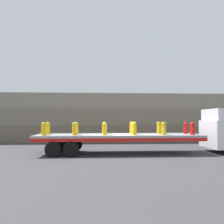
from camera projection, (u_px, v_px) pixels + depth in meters
ground_plane at (119, 153)px, 13.74m from camera, size 120.00×120.00×0.00m
rock_cliff at (112, 118)px, 21.53m from camera, size 60.00×3.30×4.59m
flatbed_trailer at (108, 138)px, 13.74m from camera, size 10.30×2.54×1.20m
fire_hydrant_yellow_near_0 at (44, 129)px, 13.00m from camera, size 0.34×0.47×0.78m
fire_hydrant_yellow_far_0 at (48, 128)px, 14.07m from camera, size 0.34×0.47×0.78m
fire_hydrant_yellow_near_1 at (74, 129)px, 13.10m from camera, size 0.34×0.47×0.78m
fire_hydrant_yellow_far_1 at (76, 128)px, 14.17m from camera, size 0.34×0.47×0.78m
fire_hydrant_yellow_near_2 at (105, 129)px, 13.21m from camera, size 0.34×0.47×0.78m
fire_hydrant_yellow_far_2 at (104, 128)px, 14.28m from camera, size 0.34×0.47×0.78m
fire_hydrant_yellow_near_3 at (134, 129)px, 13.31m from camera, size 0.34×0.47×0.78m
fire_hydrant_yellow_far_3 at (132, 128)px, 14.38m from camera, size 0.34×0.47×0.78m
fire_hydrant_yellow_near_4 at (164, 129)px, 13.42m from camera, size 0.34×0.47×0.78m
fire_hydrant_yellow_far_4 at (159, 128)px, 14.49m from camera, size 0.34×0.47×0.78m
fire_hydrant_red_near_5 at (193, 129)px, 13.52m from camera, size 0.34×0.47×0.78m
fire_hydrant_red_far_5 at (186, 128)px, 14.59m from camera, size 0.34×0.47×0.78m
cargo_strap_rear at (104, 122)px, 13.76m from camera, size 0.05×2.64×0.01m
cargo_strap_middle at (133, 122)px, 13.86m from camera, size 0.05×2.64×0.01m
cargo_strap_front at (161, 122)px, 13.96m from camera, size 0.05×2.64×0.01m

